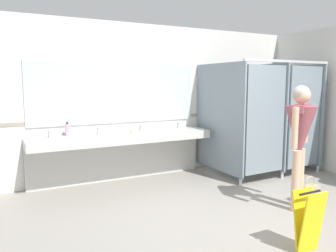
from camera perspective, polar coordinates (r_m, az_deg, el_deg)
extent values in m
cube|color=gray|center=(4.32, 17.44, -16.48)|extent=(6.00, 6.05, 0.10)
cube|color=silver|center=(6.25, -0.37, 4.43)|extent=(6.00, 0.12, 2.70)
cube|color=#9E937F|center=(6.21, -0.10, 1.63)|extent=(6.00, 0.01, 0.06)
cube|color=silver|center=(5.58, -7.60, -2.02)|extent=(3.06, 0.58, 0.14)
cube|color=silver|center=(5.90, -8.36, -5.68)|extent=(3.06, 0.08, 0.70)
cube|color=#ADADA8|center=(5.28, -19.29, -2.70)|extent=(0.42, 0.32, 0.11)
cylinder|color=silver|center=(5.49, -19.68, -1.23)|extent=(0.04, 0.04, 0.11)
cylinder|color=silver|center=(5.43, -19.62, -0.84)|extent=(0.03, 0.11, 0.03)
sphere|color=silver|center=(5.51, -18.96, -1.43)|extent=(0.04, 0.04, 0.04)
cube|color=#ADADA8|center=(5.44, -11.29, -2.14)|extent=(0.42, 0.32, 0.11)
cylinder|color=silver|center=(5.64, -11.97, -0.74)|extent=(0.04, 0.04, 0.11)
cylinder|color=silver|center=(5.58, -11.83, -0.35)|extent=(0.03, 0.11, 0.03)
sphere|color=silver|center=(5.67, -11.31, -0.93)|extent=(0.04, 0.04, 0.04)
cube|color=#ADADA8|center=(5.69, -3.88, -1.59)|extent=(0.42, 0.32, 0.11)
cylinder|color=silver|center=(5.88, -4.79, -0.27)|extent=(0.04, 0.04, 0.11)
cylinder|color=silver|center=(5.83, -4.58, 0.11)|extent=(0.03, 0.11, 0.03)
sphere|color=silver|center=(5.92, -4.20, -0.45)|extent=(0.04, 0.04, 0.04)
cube|color=#ADADA8|center=(6.03, 2.78, -1.07)|extent=(0.42, 0.32, 0.11)
cylinder|color=silver|center=(6.22, 1.73, 0.17)|extent=(0.04, 0.04, 0.11)
cylinder|color=silver|center=(6.16, 1.98, 0.52)|extent=(0.03, 0.11, 0.03)
sphere|color=silver|center=(6.26, 2.24, -0.01)|extent=(0.04, 0.04, 0.04)
cube|color=silver|center=(5.79, -8.73, 5.60)|extent=(2.96, 0.02, 1.03)
cube|color=gray|center=(5.95, 8.67, 1.46)|extent=(0.03, 1.40, 1.89)
cylinder|color=silver|center=(5.65, 12.33, -9.38)|extent=(0.05, 0.05, 0.12)
cube|color=gray|center=(6.53, 15.28, 1.81)|extent=(0.03, 1.40, 1.89)
cylinder|color=silver|center=(6.26, 18.95, -7.94)|extent=(0.05, 0.05, 0.12)
cube|color=gray|center=(7.19, 20.74, 2.08)|extent=(0.03, 1.40, 1.89)
cylinder|color=silver|center=(6.95, 24.29, -6.70)|extent=(0.05, 0.05, 0.12)
cube|color=gray|center=(5.73, 16.37, 1.02)|extent=(0.85, 0.06, 1.79)
cube|color=gray|center=(6.41, 22.39, 1.41)|extent=(0.85, 0.10, 1.79)
cube|color=#B7BABF|center=(6.04, 19.95, 10.38)|extent=(1.92, 0.04, 0.04)
cylinder|color=#DBAD89|center=(4.88, 21.60, -8.24)|extent=(0.11, 0.11, 0.81)
cylinder|color=#DBAD89|center=(4.71, 21.03, -8.77)|extent=(0.11, 0.11, 0.81)
cone|color=#994C56|center=(4.66, 21.68, -1.04)|extent=(0.54, 0.54, 0.69)
cube|color=#994C56|center=(4.63, 21.87, 2.83)|extent=(0.46, 0.34, 0.10)
cylinder|color=#DBAD89|center=(4.89, 22.47, 0.34)|extent=(0.08, 0.08, 0.51)
cylinder|color=#DBAD89|center=(4.41, 20.92, -0.29)|extent=(0.08, 0.08, 0.51)
sphere|color=#DBAD89|center=(4.62, 21.97, 4.92)|extent=(0.22, 0.22, 0.22)
sphere|color=#A59E93|center=(4.62, 21.86, 5.11)|extent=(0.22, 0.22, 0.22)
cube|color=tan|center=(5.16, 23.04, -10.68)|extent=(0.26, 0.14, 0.25)
torus|color=tan|center=(5.11, 23.14, -8.91)|extent=(0.20, 0.02, 0.20)
cylinder|color=#D899B2|center=(5.50, -16.86, -0.69)|extent=(0.07, 0.07, 0.19)
cylinder|color=black|center=(5.49, -16.90, 0.47)|extent=(0.03, 0.03, 0.04)
cylinder|color=beige|center=(5.50, -6.13, -0.93)|extent=(0.07, 0.07, 0.09)
cube|color=yellow|center=(3.66, 23.48, -15.03)|extent=(0.28, 0.10, 0.63)
cube|color=yellow|center=(3.71, 22.37, -14.65)|extent=(0.28, 0.10, 0.63)
cylinder|color=black|center=(3.59, 23.16, -10.45)|extent=(0.28, 0.02, 0.02)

